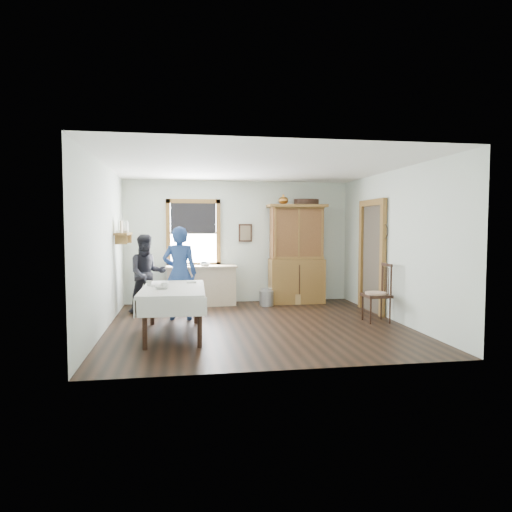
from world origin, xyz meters
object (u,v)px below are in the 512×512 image
woman_blue (180,277)px  dining_table (173,311)px  wicker_basket (291,299)px  figure_dark (147,276)px  pail (266,298)px  work_counter (201,285)px  china_hutch (297,254)px  spindle_chair (376,293)px

woman_blue → dining_table: bearing=94.3°
dining_table → wicker_basket: size_ratio=4.93×
wicker_basket → figure_dark: 3.15m
pail → figure_dark: figure_dark is taller
pail → woman_blue: (-1.82, -1.16, 0.62)m
work_counter → wicker_basket: (1.96, -0.15, -0.32)m
pail → woman_blue: woman_blue is taller
china_hutch → spindle_chair: 2.46m
wicker_basket → woman_blue: bearing=-151.0°
pail → figure_dark: (-2.45, -0.35, 0.55)m
dining_table → woman_blue: 1.26m
china_hutch → figure_dark: size_ratio=1.53×
wicker_basket → woman_blue: 2.84m
work_counter → figure_dark: (-1.09, -0.68, 0.28)m
spindle_chair → woman_blue: 3.53m
pail → wicker_basket: (0.59, 0.18, -0.05)m
wicker_basket → spindle_chair: bearing=-64.0°
work_counter → spindle_chair: spindle_chair is taller
work_counter → china_hutch: 2.20m
pail → wicker_basket: pail is taller
work_counter → dining_table: size_ratio=0.80×
china_hutch → woman_blue: size_ratio=1.39×
dining_table → wicker_basket: 3.57m
work_counter → figure_dark: size_ratio=1.05×
work_counter → spindle_chair: 3.74m
china_hutch → pail: size_ratio=6.74×
dining_table → china_hutch: bearing=44.9°
dining_table → pail: bearing=50.7°
china_hutch → pail: bearing=-156.0°
dining_table → woman_blue: bearing=85.3°
dining_table → figure_dark: bearing=105.1°
work_counter → dining_table: 2.73m
china_hutch → dining_table: china_hutch is taller
china_hutch → figure_dark: (-3.19, -0.66, -0.38)m
figure_dark → work_counter: bearing=17.8°
wicker_basket → pail: bearing=-163.2°
pail → dining_table: bearing=-129.3°
work_counter → china_hutch: (2.10, -0.02, 0.66)m
china_hutch → woman_blue: (-2.55, -1.46, -0.30)m
wicker_basket → woman_blue: (-2.41, -1.34, 0.67)m
wicker_basket → figure_dark: bearing=-170.1°
wicker_basket → figure_dark: (-3.05, -0.53, 0.60)m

